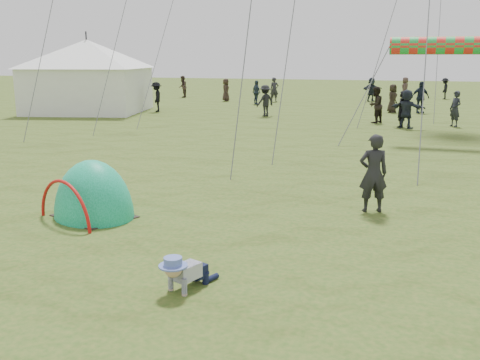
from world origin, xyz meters
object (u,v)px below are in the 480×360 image
(crawling_toddler, at_px, (184,271))
(event_marquee, at_px, (88,73))
(standing_adult, at_px, (373,173))
(popup_tent, at_px, (94,216))

(crawling_toddler, relative_size, event_marquee, 0.11)
(crawling_toddler, distance_m, standing_adult, 5.20)
(crawling_toddler, relative_size, standing_adult, 0.44)
(popup_tent, relative_size, event_marquee, 0.36)
(crawling_toddler, distance_m, popup_tent, 4.09)
(standing_adult, bearing_deg, crawling_toddler, 46.07)
(popup_tent, bearing_deg, crawling_toddler, -16.26)
(popup_tent, distance_m, event_marquee, 21.98)
(popup_tent, height_order, standing_adult, standing_adult)
(standing_adult, xyz_separation_m, event_marquee, (-17.26, 16.21, 1.39))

